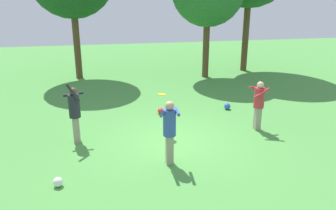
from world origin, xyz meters
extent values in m
plane|color=#4C9342|center=(0.00, 0.00, 0.00)|extent=(40.00, 40.00, 0.00)
cube|color=gray|center=(-2.90, 0.44, 0.41)|extent=(0.19, 0.22, 0.82)
cylinder|color=#23232D|center=(-2.90, 0.44, 1.18)|extent=(0.34, 0.34, 0.71)
sphere|color=brown|center=(-2.90, 0.44, 1.64)|extent=(0.23, 0.23, 0.23)
cylinder|color=#23232D|center=(-2.92, 0.64, 1.48)|extent=(0.61, 0.12, 0.13)
cylinder|color=#23232D|center=(-2.89, 0.24, 1.66)|extent=(0.39, 0.11, 0.56)
cube|color=gray|center=(3.00, 0.35, 0.39)|extent=(0.19, 0.22, 0.78)
cylinder|color=#B72D38|center=(3.00, 0.35, 1.12)|extent=(0.34, 0.34, 0.68)
sphere|color=beige|center=(3.00, 0.35, 1.55)|extent=(0.22, 0.22, 0.22)
cylinder|color=#B72D38|center=(2.98, 0.16, 1.33)|extent=(0.54, 0.13, 0.37)
cylinder|color=#B72D38|center=(3.02, 0.55, 1.38)|extent=(0.58, 0.13, 0.17)
cube|color=gray|center=(-0.36, -1.45, 0.42)|extent=(0.19, 0.22, 0.83)
cylinder|color=#334C9E|center=(-0.36, -1.45, 1.19)|extent=(0.34, 0.34, 0.72)
sphere|color=tan|center=(-0.36, -1.45, 1.66)|extent=(0.23, 0.23, 0.23)
cylinder|color=#334C9E|center=(-0.56, -1.43, 1.43)|extent=(0.12, 0.58, 0.38)
cylinder|color=#334C9E|center=(-0.16, -1.46, 1.50)|extent=(0.13, 0.62, 0.10)
cylinder|color=yellow|center=(-0.20, 0.64, 1.33)|extent=(0.38, 0.38, 0.07)
sphere|color=red|center=(0.05, 2.41, 0.12)|extent=(0.23, 0.23, 0.23)
sphere|color=blue|center=(2.71, 2.45, 0.12)|extent=(0.25, 0.25, 0.25)
sphere|color=white|center=(-3.21, -2.08, 0.12)|extent=(0.24, 0.24, 0.24)
cylinder|color=brown|center=(5.98, 8.74, 2.22)|extent=(0.35, 0.35, 4.44)
cylinder|color=brown|center=(-3.27, 8.70, 1.95)|extent=(0.34, 0.34, 3.90)
cylinder|color=brown|center=(3.36, 7.68, 1.68)|extent=(0.33, 0.33, 3.36)
camera|label=1|loc=(-1.95, -9.62, 4.53)|focal=36.67mm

